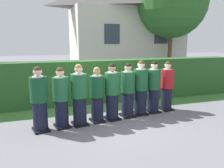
% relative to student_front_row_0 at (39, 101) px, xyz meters
% --- Properties ---
extents(ground_plane, '(60.00, 60.00, 0.00)m').
position_rel_student_front_row_0_xyz_m(ground_plane, '(2.02, 0.28, -0.79)').
color(ground_plane, slate).
extents(student_front_row_0, '(0.47, 0.54, 1.67)m').
position_rel_student_front_row_0_xyz_m(student_front_row_0, '(0.00, 0.00, 0.00)').
color(student_front_row_0, black).
rests_on(student_front_row_0, ground).
extents(student_front_row_1, '(0.46, 0.55, 1.61)m').
position_rel_student_front_row_0_xyz_m(student_front_row_1, '(0.55, 0.09, -0.03)').
color(student_front_row_1, black).
rests_on(student_front_row_1, ground).
extents(student_front_row_2, '(0.46, 0.54, 1.68)m').
position_rel_student_front_row_0_xyz_m(student_front_row_2, '(1.03, 0.11, 0.01)').
color(student_front_row_2, black).
rests_on(student_front_row_2, ground).
extents(student_front_row_3, '(0.43, 0.53, 1.57)m').
position_rel_student_front_row_0_xyz_m(student_front_row_3, '(1.55, 0.22, -0.05)').
color(student_front_row_3, black).
rests_on(student_front_row_3, ground).
extents(student_front_row_4, '(0.47, 0.54, 1.65)m').
position_rel_student_front_row_0_xyz_m(student_front_row_4, '(2.01, 0.25, -0.01)').
color(student_front_row_4, black).
rests_on(student_front_row_4, ground).
extents(student_front_row_5, '(0.43, 0.54, 1.63)m').
position_rel_student_front_row_0_xyz_m(student_front_row_5, '(2.54, 0.35, -0.02)').
color(student_front_row_5, black).
rests_on(student_front_row_5, ground).
extents(student_front_row_6, '(0.44, 0.51, 1.69)m').
position_rel_student_front_row_0_xyz_m(student_front_row_6, '(3.00, 0.43, 0.01)').
color(student_front_row_6, black).
rests_on(student_front_row_6, ground).
extents(student_front_row_7, '(0.43, 0.50, 1.65)m').
position_rel_student_front_row_0_xyz_m(student_front_row_7, '(3.48, 0.50, -0.01)').
color(student_front_row_7, black).
rests_on(student_front_row_7, ground).
extents(student_in_red_blazer, '(0.44, 0.54, 1.62)m').
position_rel_student_front_row_0_xyz_m(student_in_red_blazer, '(4.02, 0.58, -0.02)').
color(student_in_red_blazer, black).
rests_on(student_in_red_blazer, ground).
extents(hedge, '(11.45, 0.70, 1.57)m').
position_rel_student_front_row_0_xyz_m(hedge, '(2.02, 2.23, -0.01)').
color(hedge, '#285623').
rests_on(hedge, ground).
extents(school_building_main, '(7.34, 3.87, 6.31)m').
position_rel_student_front_row_0_xyz_m(school_building_main, '(5.63, 8.42, 2.45)').
color(school_building_main, beige).
rests_on(school_building_main, ground).
extents(oak_tree_right, '(4.03, 4.03, 6.42)m').
position_rel_student_front_row_0_xyz_m(oak_tree_right, '(7.50, 6.05, 3.61)').
color(oak_tree_right, brown).
rests_on(oak_tree_right, ground).
extents(lawn_strip, '(11.45, 0.90, 0.01)m').
position_rel_student_front_row_0_xyz_m(lawn_strip, '(2.02, 1.43, -0.79)').
color(lawn_strip, '#477A38').
rests_on(lawn_strip, ground).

